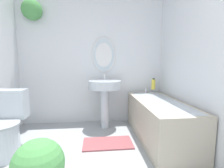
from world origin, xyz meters
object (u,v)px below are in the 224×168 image
Objects in this scene: bathtub at (159,119)px; potted_plant at (39,167)px; pedestal_sink at (105,91)px; toilet at (5,128)px; shampoo_bottle at (153,84)px.

bathtub is 1.69m from potted_plant.
pedestal_sink is 1.81× the size of potted_plant.
pedestal_sink is at bearing 30.25° from toilet.
bathtub is 7.50× the size of shampoo_bottle.
bathtub is (0.77, -0.49, -0.35)m from pedestal_sink.
bathtub reaches higher than potted_plant.
shampoo_bottle is (2.13, 0.82, 0.41)m from toilet.
potted_plant is (0.62, -0.73, -0.05)m from toilet.
toilet is at bearing -149.75° from pedestal_sink.
toilet is 1.48m from pedestal_sink.
bathtub is at bearing -101.22° from shampoo_bottle.
potted_plant is at bearing -49.44° from toilet.
shampoo_bottle is (0.12, 0.59, 0.44)m from bathtub.
shampoo_bottle is 0.40× the size of potted_plant.
shampoo_bottle is (0.89, 0.10, 0.09)m from pedestal_sink.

